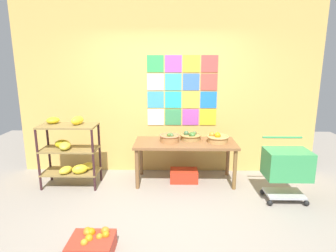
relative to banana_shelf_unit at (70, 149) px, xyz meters
name	(u,v)px	position (x,y,z in m)	size (l,w,h in m)	color
ground	(165,216)	(1.51, -0.91, -0.60)	(9.16, 9.16, 0.00)	gray
back_wall_with_art	(167,90)	(1.51, 0.70, 0.87)	(5.20, 0.07, 2.94)	tan
banana_shelf_unit	(70,149)	(0.00, 0.00, 0.00)	(0.87, 0.49, 1.12)	#361C1F
display_table	(185,147)	(1.81, 0.19, 0.00)	(1.63, 0.68, 0.68)	brown
fruit_basket_back_right	(170,138)	(1.56, 0.20, 0.14)	(0.33, 0.33, 0.15)	#A56F3E
fruit_basket_right	(218,138)	(2.33, 0.20, 0.14)	(0.35, 0.35, 0.17)	#B78549
fruit_basket_centre	(191,136)	(1.91, 0.33, 0.14)	(0.36, 0.36, 0.15)	#9E7B43
produce_crate_under_table	(184,175)	(1.80, 0.20, -0.51)	(0.45, 0.31, 0.19)	red
orange_crate_foreground	(92,245)	(0.78, -1.64, -0.50)	(0.45, 0.38, 0.23)	red
shopping_cart	(287,166)	(3.21, -0.44, -0.08)	(0.60, 0.47, 0.88)	black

